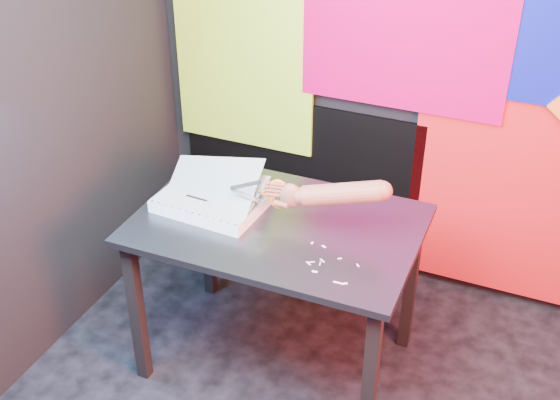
% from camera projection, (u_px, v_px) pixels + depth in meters
% --- Properties ---
extents(room, '(3.01, 3.01, 2.71)m').
position_uv_depth(room, '(355.00, 194.00, 1.85)').
color(room, '#24242F').
rests_on(room, ground).
extents(backdrop, '(2.88, 0.05, 2.08)m').
position_uv_depth(backdrop, '(465.00, 117.00, 3.18)').
color(backdrop, red).
rests_on(backdrop, ground).
extents(work_table, '(1.14, 0.77, 0.75)m').
position_uv_depth(work_table, '(277.00, 242.00, 2.87)').
color(work_table, black).
rests_on(work_table, ground).
extents(printout_stack, '(0.45, 0.33, 0.22)m').
position_uv_depth(printout_stack, '(212.00, 200.00, 2.90)').
color(printout_stack, white).
rests_on(printout_stack, work_table).
extents(scissors, '(0.23, 0.05, 0.13)m').
position_uv_depth(scissors, '(274.00, 194.00, 2.74)').
color(scissors, silver).
rests_on(scissors, printout_stack).
extents(hand_forearm, '(0.47, 0.14, 0.16)m').
position_uv_depth(hand_forearm, '(333.00, 194.00, 2.68)').
color(hand_forearm, '#A85648').
rests_on(hand_forearm, work_table).
extents(paper_clippings, '(0.22, 0.20, 0.00)m').
position_uv_depth(paper_clippings, '(327.00, 266.00, 2.57)').
color(paper_clippings, beige).
rests_on(paper_clippings, work_table).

